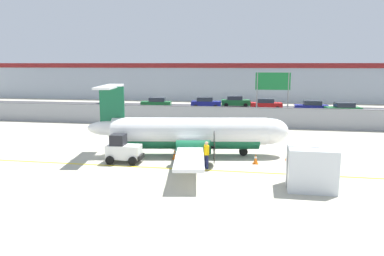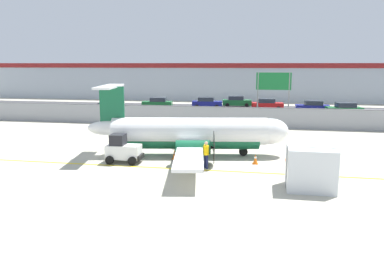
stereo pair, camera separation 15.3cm
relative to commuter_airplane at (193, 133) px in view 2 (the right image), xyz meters
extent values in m
plane|color=#B2AD99|center=(1.13, -5.53, -1.60)|extent=(140.00, 140.00, 0.00)
cube|color=yellow|center=(1.13, -3.53, -1.60)|extent=(84.00, 0.20, 0.01)
cube|color=gray|center=(1.13, 12.47, -0.60)|extent=(98.00, 0.04, 2.00)
cylinder|color=slate|center=(1.13, 12.47, 0.45)|extent=(98.00, 0.10, 0.10)
cube|color=#38383A|center=(1.13, 23.97, -1.54)|extent=(98.00, 17.00, 0.12)
cube|color=#A8B2BC|center=(1.13, 42.47, 1.65)|extent=(91.00, 8.00, 6.50)
cube|color=maroon|center=(1.13, 38.47, 4.50)|extent=(91.00, 0.20, 0.80)
cylinder|color=white|center=(-0.25, -0.04, 0.15)|extent=(10.92, 3.59, 1.90)
ellipsoid|color=white|center=(5.34, 0.86, 0.15)|extent=(2.74, 2.18, 1.80)
ellipsoid|color=white|center=(-5.83, -0.94, 0.35)|extent=(3.16, 1.51, 1.05)
cylinder|color=#145938|center=(-0.25, -0.04, -0.37)|extent=(9.77, 3.00, 1.48)
cube|color=white|center=(-0.15, -0.02, -0.42)|extent=(4.13, 16.05, 0.18)
cylinder|color=#145938|center=(-0.36, 2.58, -0.42)|extent=(2.32, 1.24, 0.90)
cone|color=black|center=(0.77, 2.76, -0.42)|extent=(0.51, 0.51, 0.44)
cylinder|color=#262626|center=(0.92, 2.78, -0.42)|extent=(0.37, 2.08, 2.10)
cylinder|color=#145938|center=(0.46, -2.56, -0.42)|extent=(2.32, 1.24, 0.90)
cone|color=black|center=(1.60, -2.38, -0.42)|extent=(0.51, 0.51, 0.44)
cylinder|color=#262626|center=(1.75, -2.35, -0.42)|extent=(0.37, 2.08, 2.10)
cube|color=#145938|center=(-5.56, -0.90, 1.70)|extent=(1.71, 0.45, 3.10)
cube|color=white|center=(-5.69, -0.92, 3.25)|extent=(1.85, 4.91, 0.14)
cylinder|color=#59595B|center=(3.50, 0.56, -0.81)|extent=(0.16, 0.16, 0.97)
cylinder|color=black|center=(3.50, 0.56, -1.30)|extent=(0.63, 0.31, 0.60)
cylinder|color=#59595B|center=(-0.89, 2.09, -0.77)|extent=(0.16, 0.16, 0.90)
cylinder|color=black|center=(-0.89, 2.09, -1.22)|extent=(0.79, 0.34, 0.76)
cylinder|color=#59595B|center=(-0.19, -2.27, -0.77)|extent=(0.16, 0.16, 0.90)
cylinder|color=black|center=(-0.19, -2.27, -1.22)|extent=(0.79, 0.34, 0.76)
cube|color=silver|center=(-4.13, -2.68, -0.87)|extent=(2.23, 1.16, 0.90)
cube|color=black|center=(-4.48, -2.69, -0.07)|extent=(0.93, 1.02, 0.70)
cube|color=black|center=(-2.98, -2.65, -1.17)|extent=(0.19, 1.10, 0.30)
cylinder|color=black|center=(-3.40, -2.06, -1.32)|extent=(0.56, 0.19, 0.56)
cylinder|color=black|center=(-3.37, -3.26, -1.32)|extent=(0.56, 0.19, 0.56)
cylinder|color=black|center=(-4.90, -2.10, -1.32)|extent=(0.56, 0.19, 0.56)
cylinder|color=black|center=(-4.87, -3.30, -1.32)|extent=(0.56, 0.19, 0.56)
cylinder|color=#191E4C|center=(1.31, -3.00, -1.18)|extent=(0.22, 0.22, 0.85)
cylinder|color=#191E4C|center=(1.43, -3.16, -1.18)|extent=(0.22, 0.22, 0.85)
cylinder|color=yellow|center=(1.37, -3.08, -0.45)|extent=(0.48, 0.48, 0.60)
cylinder|color=yellow|center=(1.24, -2.91, -0.42)|extent=(0.14, 0.14, 0.55)
cylinder|color=yellow|center=(1.50, -3.26, -0.42)|extent=(0.14, 0.14, 0.55)
sphere|color=tan|center=(1.37, -3.08, -0.01)|extent=(0.22, 0.22, 0.22)
cube|color=silver|center=(7.20, -6.01, -0.50)|extent=(2.41, 2.01, 2.20)
cube|color=#333338|center=(7.20, -6.01, -0.50)|extent=(2.44, 0.09, 2.20)
cube|color=orange|center=(6.52, -0.16, -1.58)|extent=(0.36, 0.36, 0.04)
cone|color=orange|center=(6.52, -0.16, -1.26)|extent=(0.28, 0.28, 0.60)
cylinder|color=white|center=(6.52, -0.16, -1.18)|extent=(0.17, 0.17, 0.08)
cube|color=orange|center=(-5.29, 2.60, -1.58)|extent=(0.36, 0.36, 0.04)
cone|color=orange|center=(-5.29, 2.60, -1.26)|extent=(0.28, 0.28, 0.60)
cylinder|color=white|center=(-5.29, 2.60, -1.18)|extent=(0.17, 0.17, 0.08)
cube|color=orange|center=(-1.06, -1.22, -1.58)|extent=(0.36, 0.36, 0.04)
cone|color=orange|center=(-1.06, -1.22, -1.26)|extent=(0.28, 0.28, 0.60)
cylinder|color=white|center=(-1.06, -1.22, -1.18)|extent=(0.17, 0.17, 0.08)
cube|color=orange|center=(4.37, -1.51, -1.58)|extent=(0.36, 0.36, 0.04)
cone|color=orange|center=(4.37, -1.51, -1.26)|extent=(0.28, 0.28, 0.60)
cylinder|color=white|center=(4.37, -1.51, -1.18)|extent=(0.17, 0.17, 0.08)
cube|color=red|center=(-13.94, 18.05, -0.86)|extent=(4.32, 2.01, 0.80)
cube|color=#262D38|center=(-13.79, 18.04, -0.18)|extent=(2.31, 1.72, 0.56)
cylinder|color=black|center=(-15.40, 17.26, -1.18)|extent=(0.61, 0.24, 0.60)
cylinder|color=black|center=(-15.27, 19.05, -1.18)|extent=(0.61, 0.24, 0.60)
cylinder|color=black|center=(-12.61, 17.05, -1.18)|extent=(0.61, 0.24, 0.60)
cylinder|color=black|center=(-12.48, 18.85, -1.18)|extent=(0.61, 0.24, 0.60)
cube|color=#19662D|center=(-9.72, 25.77, -0.86)|extent=(4.36, 2.14, 0.80)
cube|color=#262D38|center=(-9.57, 25.78, -0.18)|extent=(2.35, 1.79, 0.56)
cylinder|color=black|center=(-11.02, 24.72, -1.18)|extent=(0.62, 0.26, 0.60)
cylinder|color=black|center=(-11.21, 26.51, -1.18)|extent=(0.62, 0.26, 0.60)
cylinder|color=black|center=(-8.24, 25.02, -1.18)|extent=(0.62, 0.26, 0.60)
cylinder|color=black|center=(-8.43, 26.81, -1.18)|extent=(0.62, 0.26, 0.60)
cube|color=navy|center=(-2.81, 27.41, -0.86)|extent=(4.29, 1.93, 0.80)
cube|color=#262D38|center=(-2.96, 27.40, -0.18)|extent=(2.28, 1.68, 0.56)
cylinder|color=black|center=(-1.46, 28.39, -1.18)|extent=(0.61, 0.23, 0.60)
cylinder|color=black|center=(-1.36, 26.59, -1.18)|extent=(0.61, 0.23, 0.60)
cylinder|color=black|center=(-4.25, 28.23, -1.18)|extent=(0.61, 0.23, 0.60)
cylinder|color=black|center=(-4.16, 26.44, -1.18)|extent=(0.61, 0.23, 0.60)
cube|color=#19662D|center=(1.25, 30.12, -0.86)|extent=(4.34, 2.07, 0.80)
cube|color=#262D38|center=(1.10, 30.11, -0.18)|extent=(2.33, 1.75, 0.56)
cylinder|color=black|center=(2.56, 31.15, -1.18)|extent=(0.62, 0.25, 0.60)
cylinder|color=black|center=(2.72, 29.35, -1.18)|extent=(0.62, 0.25, 0.60)
cylinder|color=black|center=(-0.23, 30.89, -1.18)|extent=(0.62, 0.25, 0.60)
cylinder|color=black|center=(-0.06, 29.10, -1.18)|extent=(0.62, 0.25, 0.60)
cube|color=red|center=(5.62, 26.74, -0.86)|extent=(4.34, 2.07, 0.80)
cube|color=#262D38|center=(5.47, 26.73, -0.18)|extent=(2.33, 1.75, 0.56)
cylinder|color=black|center=(6.93, 27.76, -1.18)|extent=(0.62, 0.25, 0.60)
cylinder|color=black|center=(7.10, 25.97, -1.18)|extent=(0.62, 0.25, 0.60)
cylinder|color=black|center=(4.15, 27.51, -1.18)|extent=(0.62, 0.25, 0.60)
cylinder|color=black|center=(4.31, 25.72, -1.18)|extent=(0.62, 0.25, 0.60)
cube|color=navy|center=(11.29, 24.86, -0.86)|extent=(4.21, 1.73, 0.80)
cube|color=#262D38|center=(11.44, 24.86, -0.18)|extent=(2.21, 1.58, 0.56)
cylinder|color=black|center=(9.88, 23.97, -1.18)|extent=(0.60, 0.20, 0.60)
cylinder|color=black|center=(9.90, 25.77, -1.18)|extent=(0.60, 0.20, 0.60)
cylinder|color=black|center=(12.68, 23.95, -1.18)|extent=(0.60, 0.20, 0.60)
cylinder|color=black|center=(12.70, 25.75, -1.18)|extent=(0.60, 0.20, 0.60)
cube|color=#19662D|center=(14.81, 22.94, -0.86)|extent=(4.37, 2.19, 0.80)
cube|color=#262D38|center=(14.96, 22.96, -0.18)|extent=(2.37, 1.81, 0.56)
cylinder|color=black|center=(13.53, 21.88, -1.18)|extent=(0.62, 0.27, 0.60)
cylinder|color=black|center=(13.32, 23.66, -1.18)|extent=(0.62, 0.27, 0.60)
cylinder|color=black|center=(16.31, 22.22, -1.18)|extent=(0.62, 0.27, 0.60)
cylinder|color=black|center=(16.10, 24.00, -1.18)|extent=(0.62, 0.27, 0.60)
cylinder|color=slate|center=(4.32, 14.74, 1.15)|extent=(0.14, 0.14, 5.50)
cylinder|color=slate|center=(7.52, 14.74, 1.15)|extent=(0.14, 0.14, 5.50)
cube|color=#14662D|center=(5.92, 14.74, 3.00)|extent=(3.60, 0.10, 1.80)
camera|label=1|loc=(4.34, -25.36, 4.80)|focal=35.00mm
camera|label=2|loc=(4.49, -25.33, 4.80)|focal=35.00mm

